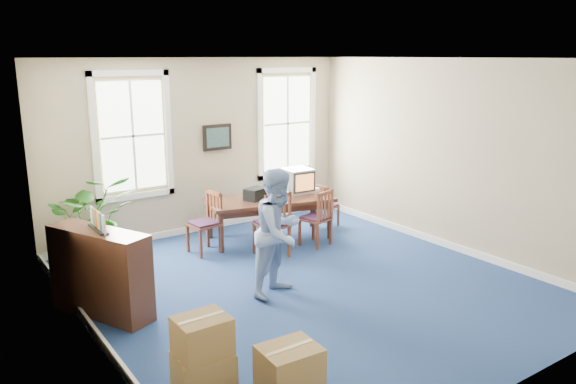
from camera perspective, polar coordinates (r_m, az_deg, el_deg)
floor at (r=8.25m, az=1.83°, el=-9.38°), size 6.50×6.50×0.00m
ceiling at (r=7.59m, az=2.02°, el=13.43°), size 6.50×6.50×0.00m
wall_back at (r=10.51m, az=-8.75°, el=4.60°), size 6.50×0.00×6.50m
wall_front at (r=5.60m, az=22.25°, el=-4.35°), size 6.50×0.00×6.50m
wall_left at (r=6.49m, az=-19.88°, el=-1.74°), size 0.00×6.50×6.50m
wall_right at (r=9.83m, az=16.13°, el=3.59°), size 0.00×6.50×6.50m
baseboard_back at (r=10.83m, az=-8.38°, el=-3.49°), size 6.00×0.04×0.12m
baseboard_left at (r=7.04m, az=-18.60°, el=-13.87°), size 0.04×6.50×0.12m
baseboard_right at (r=10.17m, az=15.45°, el=-4.99°), size 0.04×6.50×0.12m
window_left at (r=9.95m, az=-15.51°, el=5.51°), size 1.40×0.12×2.20m
window_right at (r=11.40m, az=-0.10°, el=6.99°), size 1.40×0.12×2.20m
wall_picture at (r=10.58m, az=-7.19°, el=5.53°), size 0.58×0.06×0.48m
conference_table at (r=10.13m, az=-1.86°, el=-2.68°), size 2.39×1.50×0.76m
crt_tv at (r=10.37m, az=1.00°, el=1.17°), size 0.53×0.58×0.45m
game_console at (r=10.55m, az=2.49°, el=0.27°), size 0.22×0.25×0.05m
equipment_bag at (r=9.91m, az=-3.26°, el=-0.17°), size 0.49×0.40×0.21m
chair_near_left at (r=9.23m, az=-1.68°, el=-3.18°), size 0.55×0.55×1.11m
chair_near_right at (r=9.75m, az=2.80°, el=-2.61°), size 0.55×0.55×1.00m
chair_end_left at (r=9.47m, az=-8.55°, el=-3.15°), size 0.51×0.51×1.03m
chair_end_right at (r=10.86m, az=3.96°, el=-1.36°), size 0.45×0.45×0.84m
man at (r=7.68m, az=-0.90°, el=-4.10°), size 1.05×0.94×1.77m
credenza at (r=7.56m, az=-18.53°, el=-7.66°), size 0.98×1.50×1.15m
brochure_rack at (r=7.35m, az=-18.79°, el=-2.49°), size 0.21×0.61×0.26m
potted_plant at (r=9.39m, az=-19.24°, el=-2.59°), size 1.42×1.28×1.45m
cardboard_boxes at (r=5.89m, az=-7.22°, el=-14.96°), size 1.48×1.48×0.84m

